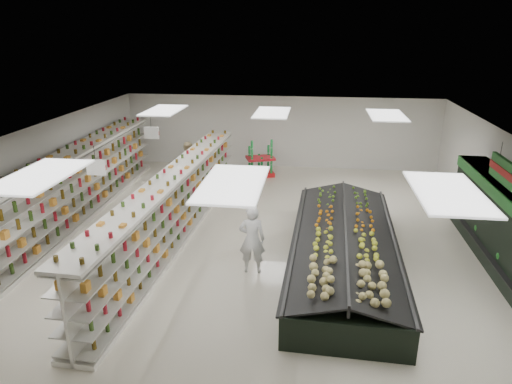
# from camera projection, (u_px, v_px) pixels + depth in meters

# --- Properties ---
(floor) EXTENTS (16.00, 16.00, 0.00)m
(floor) POSITION_uv_depth(u_px,v_px,m) (258.00, 241.00, 13.62)
(floor) COLOR beige
(floor) RESTS_ON ground
(ceiling) EXTENTS (14.00, 16.00, 0.02)m
(ceiling) POSITION_uv_depth(u_px,v_px,m) (258.00, 136.00, 12.54)
(ceiling) COLOR white
(ceiling) RESTS_ON wall_back
(wall_back) EXTENTS (14.00, 0.02, 3.20)m
(wall_back) POSITION_uv_depth(u_px,v_px,m) (280.00, 132.00, 20.55)
(wall_back) COLOR silver
(wall_back) RESTS_ON floor
(wall_left) EXTENTS (0.02, 16.00, 3.20)m
(wall_left) POSITION_uv_depth(u_px,v_px,m) (31.00, 181.00, 13.93)
(wall_left) COLOR silver
(wall_left) RESTS_ON floor
(aisle_sign_near) EXTENTS (0.52, 0.06, 0.75)m
(aisle_sign_near) POSITION_uv_depth(u_px,v_px,m) (96.00, 167.00, 11.28)
(aisle_sign_near) COLOR white
(aisle_sign_near) RESTS_ON ceiling
(aisle_sign_far) EXTENTS (0.52, 0.06, 0.75)m
(aisle_sign_far) POSITION_uv_depth(u_px,v_px,m) (151.00, 133.00, 15.02)
(aisle_sign_far) COLOR white
(aisle_sign_far) RESTS_ON ceiling
(gondola_left) EXTENTS (1.27, 13.16, 2.28)m
(gondola_left) POSITION_uv_depth(u_px,v_px,m) (64.00, 196.00, 14.28)
(gondola_left) COLOR white
(gondola_left) RESTS_ON floor
(gondola_center) EXTENTS (1.38, 11.74, 2.03)m
(gondola_center) POSITION_uv_depth(u_px,v_px,m) (175.00, 208.00, 13.61)
(gondola_center) COLOR white
(gondola_center) RESTS_ON floor
(produce_island) EXTENTS (3.02, 7.69, 1.13)m
(produce_island) POSITION_uv_depth(u_px,v_px,m) (344.00, 247.00, 12.14)
(produce_island) COLOR black
(produce_island) RESTS_ON floor
(soda_endcap) EXTENTS (1.36, 1.13, 1.49)m
(soda_endcap) POSITION_uv_depth(u_px,v_px,m) (260.00, 160.00, 19.45)
(soda_endcap) COLOR red
(soda_endcap) RESTS_ON floor
(shopper_main) EXTENTS (0.70, 0.48, 1.84)m
(shopper_main) POSITION_uv_depth(u_px,v_px,m) (252.00, 239.00, 11.62)
(shopper_main) COLOR white
(shopper_main) RESTS_ON floor
(shopper_background) EXTENTS (0.89, 1.04, 1.83)m
(shopper_background) POSITION_uv_depth(u_px,v_px,m) (190.00, 164.00, 18.08)
(shopper_background) COLOR #94835B
(shopper_background) RESTS_ON floor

